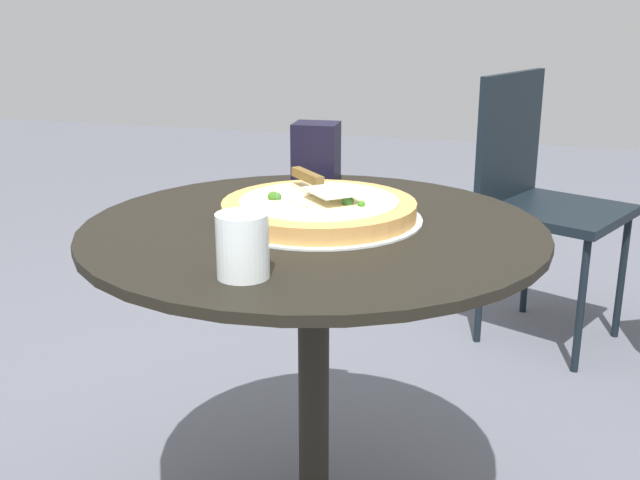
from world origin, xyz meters
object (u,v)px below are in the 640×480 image
object	(u,v)px
pizza_server	(319,183)
napkin_dispenser	(316,154)
pizza_on_tray	(320,210)
drinking_cup	(243,246)
patio_chair_near	(538,188)
patio_table	(314,317)

from	to	relation	value
pizza_server	napkin_dispenser	world-z (taller)	napkin_dispenser
pizza_on_tray	napkin_dispenser	world-z (taller)	napkin_dispenser
drinking_cup	patio_chair_near	distance (m)	1.63
pizza_on_tray	patio_chair_near	world-z (taller)	patio_chair_near
pizza_on_tray	pizza_server	bearing A→B (deg)	18.70
patio_table	patio_chair_near	xyz separation A→B (m)	(1.27, -0.39, -0.01)
pizza_server	drinking_cup	bearing A→B (deg)	178.51
patio_chair_near	napkin_dispenser	bearing A→B (deg)	153.37
pizza_on_tray	drinking_cup	distance (m)	0.33
pizza_server	pizza_on_tray	bearing A→B (deg)	-161.30
pizza_on_tray	napkin_dispenser	size ratio (longest dim) A/B	2.84
patio_table	drinking_cup	distance (m)	0.37
patio_chair_near	patio_table	bearing A→B (deg)	163.04
drinking_cup	patio_chair_near	xyz separation A→B (m)	(1.56, -0.41, -0.24)
napkin_dispenser	pizza_on_tray	bearing A→B (deg)	-76.19
drinking_cup	napkin_dispenser	world-z (taller)	napkin_dispenser
pizza_server	napkin_dispenser	distance (m)	0.26
patio_table	napkin_dispenser	xyz separation A→B (m)	(0.32, 0.09, 0.25)
patio_table	drinking_cup	size ratio (longest dim) A/B	8.73
pizza_server	patio_chair_near	xyz separation A→B (m)	(1.19, -0.40, -0.26)
pizza_server	patio_chair_near	world-z (taller)	patio_chair_near
napkin_dispenser	patio_chair_near	bearing A→B (deg)	59.32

